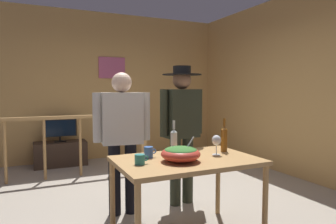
% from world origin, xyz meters
% --- Properties ---
extents(ground_plane, '(7.17, 7.17, 0.00)m').
position_xyz_m(ground_plane, '(0.00, 0.00, 0.00)').
color(ground_plane, '#9E9384').
extents(back_wall, '(4.94, 0.10, 2.88)m').
position_xyz_m(back_wall, '(0.00, 2.76, 1.44)').
color(back_wall, tan).
rests_on(back_wall, ground_plane).
extents(side_wall_right, '(0.10, 4.13, 2.88)m').
position_xyz_m(side_wall_right, '(2.47, 0.83, 1.44)').
color(side_wall_right, tan).
rests_on(side_wall_right, ground_plane).
extents(framed_picture, '(0.53, 0.03, 0.42)m').
position_xyz_m(framed_picture, '(0.18, 2.70, 1.81)').
color(framed_picture, '#B9537A').
extents(stair_railing, '(2.74, 0.10, 1.02)m').
position_xyz_m(stair_railing, '(-0.45, 1.61, 0.63)').
color(stair_railing, '#B2844C').
rests_on(stair_railing, ground_plane).
extents(tv_console, '(0.90, 0.40, 0.43)m').
position_xyz_m(tv_console, '(-0.86, 2.41, 0.22)').
color(tv_console, '#38281E').
rests_on(tv_console, ground_plane).
extents(flat_screen_tv, '(0.57, 0.12, 0.41)m').
position_xyz_m(flat_screen_tv, '(-0.86, 2.38, 0.68)').
color(flat_screen_tv, black).
rests_on(flat_screen_tv, tv_console).
extents(serving_table, '(1.26, 0.82, 0.75)m').
position_xyz_m(serving_table, '(-0.07, -0.93, 0.68)').
color(serving_table, '#B2844C').
rests_on(serving_table, ground_plane).
extents(salad_bowl, '(0.34, 0.34, 0.21)m').
position_xyz_m(salad_bowl, '(-0.17, -1.01, 0.83)').
color(salad_bowl, '#CC3D2D').
rests_on(salad_bowl, serving_table).
extents(wine_glass, '(0.09, 0.09, 0.19)m').
position_xyz_m(wine_glass, '(0.25, -0.92, 0.89)').
color(wine_glass, silver).
rests_on(wine_glass, serving_table).
extents(wine_bottle_clear, '(0.07, 0.07, 0.32)m').
position_xyz_m(wine_bottle_clear, '(-0.07, -0.66, 0.88)').
color(wine_bottle_clear, silver).
rests_on(wine_bottle_clear, serving_table).
extents(wine_bottle_amber, '(0.06, 0.06, 0.34)m').
position_xyz_m(wine_bottle_amber, '(0.42, -0.82, 0.89)').
color(wine_bottle_amber, brown).
rests_on(wine_bottle_amber, serving_table).
extents(mug_teal, '(0.12, 0.09, 0.08)m').
position_xyz_m(mug_teal, '(-0.52, -0.96, 0.80)').
color(mug_teal, teal).
rests_on(mug_teal, serving_table).
extents(mug_blue, '(0.12, 0.08, 0.10)m').
position_xyz_m(mug_blue, '(-0.37, -0.76, 0.80)').
color(mug_blue, '#3866B2').
rests_on(mug_blue, serving_table).
extents(person_standing_left, '(0.62, 0.27, 1.56)m').
position_xyz_m(person_standing_left, '(-0.44, -0.13, 0.92)').
color(person_standing_left, black).
rests_on(person_standing_left, ground_plane).
extents(person_standing_right, '(0.58, 0.46, 1.65)m').
position_xyz_m(person_standing_right, '(0.29, -0.13, 0.99)').
color(person_standing_right, '#2D3323').
rests_on(person_standing_right, ground_plane).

